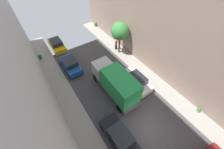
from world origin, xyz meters
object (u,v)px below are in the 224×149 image
Objects in this scene: parked_car_left_3 at (70,64)px; parked_car_right_2 at (136,81)px; potted_plant_0 at (95,24)px; potted_plant_2 at (199,110)px; delivery_truck at (115,83)px; pedestrian at (116,44)px; parked_car_left_4 at (57,45)px; parked_car_left_2 at (120,137)px; street_tree_1 at (120,31)px; potted_plant_1 at (40,57)px.

parked_car_left_3 is 8.98m from parked_car_right_2.
potted_plant_0 reaches higher than potted_plant_2.
parked_car_right_2 is at bearing -10.40° from delivery_truck.
potted_plant_0 is (0.98, 8.23, -0.48)m from pedestrian.
potted_plant_0 is (8.49, 8.10, -0.12)m from parked_car_left_3.
delivery_truck is 10.54× the size of potted_plant_2.
parked_car_left_3 is 15.97m from potted_plant_2.
parked_car_left_4 is 0.64× the size of delivery_truck.
parked_car_left_2 is 1.00× the size of parked_car_left_3.
parked_car_left_3 is at bearing 121.38° from potted_plant_2.
pedestrian is at bearing 93.37° from potted_plant_2.
parked_car_right_2 is 2.95m from delivery_truck.
delivery_truck is at bearing -111.42° from potted_plant_0.
delivery_truck is at bearing -130.04° from street_tree_1.
potted_plant_2 is (2.91, -6.46, -0.24)m from parked_car_right_2.
potted_plant_2 is at bearing -65.74° from parked_car_right_2.
parked_car_left_2 is 16.64m from parked_car_left_4.
parked_car_left_2 is 0.88× the size of street_tree_1.
potted_plant_2 is at bearing -51.10° from delivery_truck.
parked_car_left_3 is 1.00× the size of parked_car_right_2.
parked_car_left_2 is 5.15× the size of potted_plant_0.
street_tree_1 is (7.44, -1.03, 2.94)m from parked_car_left_3.
parked_car_left_2 is 6.72m from parked_car_right_2.
street_tree_1 is at bearing 93.94° from potted_plant_2.
potted_plant_1 is at bearing 117.54° from delivery_truck.
parked_car_left_4 is (0.00, 5.46, 0.00)m from parked_car_left_3.
parked_car_left_4 is 12.48m from delivery_truck.
parked_car_left_4 and parked_car_right_2 have the same top height.
delivery_truck is 9.03m from potted_plant_2.
potted_plant_0 is (3.09, 15.27, -0.12)m from parked_car_right_2.
street_tree_1 is at bearing -7.87° from parked_car_left_3.
street_tree_1 is at bearing 71.59° from parked_car_right_2.
delivery_truck is 12.30m from potted_plant_1.
potted_plant_0 is 21.73m from potted_plant_2.
parked_car_right_2 is 7.09m from potted_plant_2.
parked_car_left_2 is 11.18m from parked_car_left_3.
potted_plant_2 is (0.79, -13.49, -0.60)m from pedestrian.
parked_car_left_4 is at bearing 90.00° from parked_car_left_3.
delivery_truck is (2.70, 4.50, 1.07)m from parked_car_left_2.
pedestrian is at bearing -1.04° from parked_car_left_3.
potted_plant_0 is 12.11m from potted_plant_1.
parked_car_left_2 is at bearing -126.26° from street_tree_1.
pedestrian is at bearing 55.75° from parked_car_left_2.
parked_car_left_2 is at bearing -90.00° from parked_car_left_4.
parked_car_left_3 reaches higher than potted_plant_0.
parked_car_left_4 reaches higher than potted_plant_2.
parked_car_left_2 is 12.92m from street_tree_1.
street_tree_1 is (7.44, -6.49, 2.94)m from parked_car_left_4.
parked_car_left_4 is at bearing 138.91° from street_tree_1.
delivery_truck is at bearing -126.39° from pedestrian.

